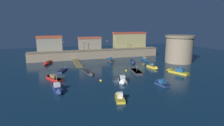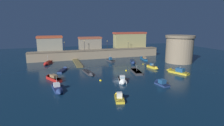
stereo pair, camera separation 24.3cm
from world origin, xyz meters
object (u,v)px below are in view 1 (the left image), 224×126
at_px(quay_lamp_3, 128,43).
at_px(moored_boat_3, 176,71).
at_px(quay_lamp_0, 64,45).
at_px(moored_boat_0, 160,83).
at_px(moored_boat_7, 143,58).
at_px(fortress_tower, 179,49).
at_px(moored_boat_13, 109,60).
at_px(mooring_buoy_1, 101,81).
at_px(quay_lamp_1, 84,44).
at_px(moored_boat_4, 52,78).
at_px(moored_boat_8, 119,97).
at_px(moored_boat_12, 89,73).
at_px(moored_boat_9, 123,81).
at_px(mooring_buoy_2, 143,64).
at_px(quay_lamp_2, 107,43).
at_px(moored_boat_1, 135,71).
at_px(moored_boat_6, 133,62).
at_px(mooring_buoy_0, 126,71).
at_px(moored_boat_10, 47,63).
at_px(moored_boat_2, 58,89).
at_px(moored_boat_5, 64,70).

distance_m(quay_lamp_3, moored_boat_3, 29.82).
distance_m(quay_lamp_0, moored_boat_0, 41.38).
bearing_deg(moored_boat_7, fortress_tower, -125.52).
xyz_separation_m(moored_boat_13, mooring_buoy_1, (-9.18, -22.06, -0.49)).
bearing_deg(moored_boat_13, mooring_buoy_1, 147.85).
bearing_deg(moored_boat_3, moored_boat_0, 105.30).
xyz_separation_m(quay_lamp_1, moored_boat_4, (-12.49, -25.52, -5.46)).
relative_size(quay_lamp_0, moored_boat_8, 0.74).
relative_size(moored_boat_8, moored_boat_12, 0.66).
height_order(moored_boat_9, mooring_buoy_2, moored_boat_9).
bearing_deg(moored_boat_4, mooring_buoy_2, -100.60).
height_order(fortress_tower, moored_boat_12, fortress_tower).
bearing_deg(mooring_buoy_1, moored_boat_7, 43.95).
xyz_separation_m(quay_lamp_0, quay_lamp_3, (25.95, 0.00, -0.28)).
relative_size(quay_lamp_2, moored_boat_9, 0.65).
bearing_deg(moored_boat_0, quay_lamp_2, -5.51).
xyz_separation_m(quay_lamp_0, moored_boat_1, (17.68, -24.79, -5.41)).
relative_size(moored_boat_6, moored_boat_8, 1.38).
bearing_deg(quay_lamp_0, moored_boat_3, -46.21).
xyz_separation_m(moored_boat_8, mooring_buoy_0, (9.19, 18.86, -0.38)).
bearing_deg(moored_boat_0, moored_boat_3, -60.83).
height_order(quay_lamp_0, mooring_buoy_2, quay_lamp_0).
bearing_deg(mooring_buoy_1, mooring_buoy_2, 36.56).
bearing_deg(mooring_buoy_2, moored_boat_10, 162.44).
xyz_separation_m(moored_boat_6, mooring_buoy_2, (2.49, -2.99, -0.40)).
distance_m(moored_boat_2, mooring_buoy_0, 22.84).
bearing_deg(moored_boat_4, moored_boat_10, -24.00).
bearing_deg(moored_boat_9, moored_boat_6, 166.10).
bearing_deg(moored_boat_12, moored_boat_10, -154.84).
distance_m(quay_lamp_0, moored_boat_6, 26.37).
distance_m(quay_lamp_1, moored_boat_13, 12.33).
height_order(moored_boat_12, moored_boat_13, moored_boat_13).
height_order(fortress_tower, quay_lamp_3, fortress_tower).
xyz_separation_m(quay_lamp_2, moored_boat_5, (-18.40, -16.56, -5.51)).
relative_size(fortress_tower, quay_lamp_1, 2.60).
relative_size(moored_boat_3, mooring_buoy_2, 15.11).
bearing_deg(moored_boat_2, moored_boat_7, 120.61).
bearing_deg(mooring_buoy_2, quay_lamp_0, 146.89).
distance_m(moored_boat_0, moored_boat_5, 28.33).
distance_m(moored_boat_0, moored_boat_6, 23.92).
height_order(moored_boat_0, moored_boat_7, moored_boat_0).
height_order(quay_lamp_1, moored_boat_2, quay_lamp_1).
bearing_deg(moored_boat_8, moored_boat_10, 33.87).
height_order(moored_boat_1, moored_boat_2, moored_boat_2).
relative_size(moored_boat_3, moored_boat_8, 1.49).
height_order(moored_boat_0, mooring_buoy_2, moored_boat_0).
distance_m(quay_lamp_3, mooring_buoy_0, 25.54).
bearing_deg(quay_lamp_0, moored_boat_4, -100.94).
distance_m(moored_boat_4, moored_boat_10, 19.28).
bearing_deg(quay_lamp_0, moored_boat_0, -63.53).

